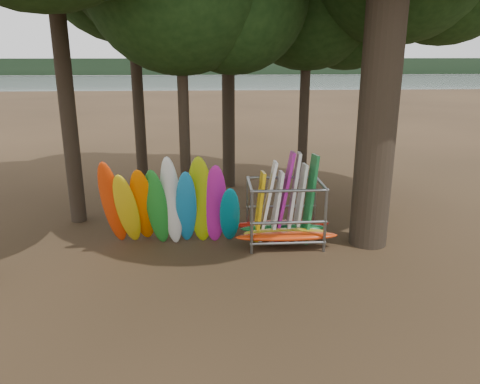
{
  "coord_description": "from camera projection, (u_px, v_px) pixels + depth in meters",
  "views": [
    {
      "loc": [
        -0.55,
        -12.91,
        5.76
      ],
      "look_at": [
        0.34,
        1.5,
        1.4
      ],
      "focal_mm": 35.0,
      "sensor_mm": 36.0,
      "label": 1
    }
  ],
  "objects": [
    {
      "name": "lake",
      "position": [
        214.0,
        90.0,
        71.36
      ],
      "size": [
        160.0,
        160.0,
        0.0
      ],
      "primitive_type": "plane",
      "color": "gray",
      "rests_on": "ground"
    },
    {
      "name": "far_shore",
      "position": [
        212.0,
        67.0,
        118.55
      ],
      "size": [
        160.0,
        4.0,
        4.0
      ],
      "primitive_type": "cube",
      "color": "black",
      "rests_on": "ground"
    },
    {
      "name": "ground",
      "position": [
        232.0,
        251.0,
        14.03
      ],
      "size": [
        120.0,
        120.0,
        0.0
      ],
      "primitive_type": "plane",
      "color": "#47331E",
      "rests_on": "ground"
    },
    {
      "name": "storage_rack",
      "position": [
        285.0,
        215.0,
        14.41
      ],
      "size": [
        3.11,
        1.57,
        2.87
      ],
      "color": "slate",
      "rests_on": "ground"
    },
    {
      "name": "kayak_row",
      "position": [
        169.0,
        206.0,
        13.86
      ],
      "size": [
        4.12,
        2.06,
        3.07
      ],
      "color": "#E53A0A",
      "rests_on": "ground"
    }
  ]
}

